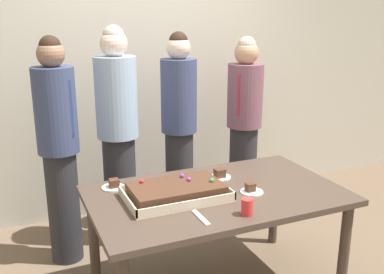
% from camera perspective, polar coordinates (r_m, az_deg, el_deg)
% --- Properties ---
extents(interior_back_panel, '(8.00, 0.12, 3.00)m').
position_cam_1_polar(interior_back_panel, '(4.17, -6.67, 10.74)').
color(interior_back_panel, beige).
rests_on(interior_back_panel, ground_plane).
extents(party_table, '(1.65, 0.98, 0.73)m').
position_cam_1_polar(party_table, '(2.93, 3.19, -8.71)').
color(party_table, '#47382D').
rests_on(party_table, ground_plane).
extents(sheet_cake, '(0.64, 0.40, 0.12)m').
position_cam_1_polar(sheet_cake, '(2.79, -2.07, -7.10)').
color(sheet_cake, beige).
rests_on(sheet_cake, party_table).
extents(plated_slice_near_left, '(0.15, 0.15, 0.06)m').
position_cam_1_polar(plated_slice_near_left, '(2.99, -10.17, -6.20)').
color(plated_slice_near_left, white).
rests_on(plated_slice_near_left, party_table).
extents(plated_slice_near_right, '(0.15, 0.15, 0.07)m').
position_cam_1_polar(plated_slice_near_right, '(3.12, 3.66, -4.93)').
color(plated_slice_near_right, white).
rests_on(plated_slice_near_right, party_table).
extents(plated_slice_far_left, '(0.15, 0.15, 0.06)m').
position_cam_1_polar(plated_slice_far_left, '(2.90, 7.69, -6.84)').
color(plated_slice_far_left, white).
rests_on(plated_slice_far_left, party_table).
extents(drink_cup_nearest, '(0.07, 0.07, 0.10)m').
position_cam_1_polar(drink_cup_nearest, '(2.59, 7.16, -8.99)').
color(drink_cup_nearest, red).
rests_on(drink_cup_nearest, party_table).
extents(cake_server_utensil, '(0.03, 0.20, 0.01)m').
position_cam_1_polar(cake_server_utensil, '(2.55, 1.15, -10.43)').
color(cake_server_utensil, silver).
rests_on(cake_server_utensil, party_table).
extents(person_serving_front, '(0.33, 0.33, 1.78)m').
position_cam_1_polar(person_serving_front, '(3.54, -9.59, 0.37)').
color(person_serving_front, '#28282D').
rests_on(person_serving_front, ground_plane).
extents(person_green_shirt_behind, '(0.30, 0.30, 1.72)m').
position_cam_1_polar(person_green_shirt_behind, '(3.75, -1.69, 1.04)').
color(person_green_shirt_behind, '#28282D').
rests_on(person_green_shirt_behind, ground_plane).
extents(person_striped_tie_right, '(0.33, 0.33, 1.67)m').
position_cam_1_polar(person_striped_tie_right, '(4.09, 6.79, 1.77)').
color(person_striped_tie_right, '#28282D').
rests_on(person_striped_tie_right, ground_plane).
extents(person_far_right_suit, '(0.30, 0.30, 1.72)m').
position_cam_1_polar(person_far_right_suit, '(3.37, -16.92, -1.40)').
color(person_far_right_suit, '#28282D').
rests_on(person_far_right_suit, ground_plane).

